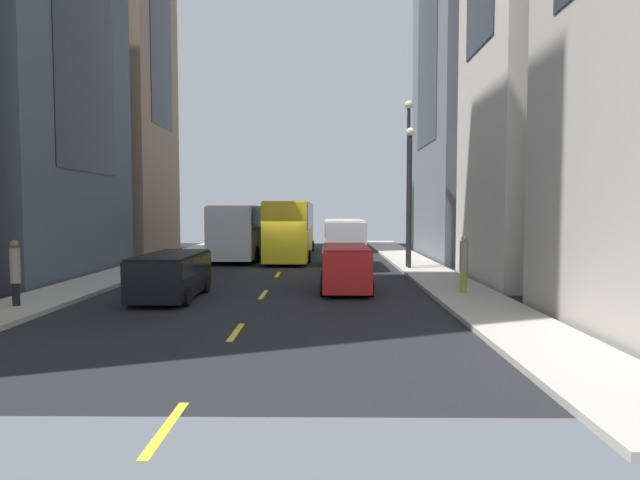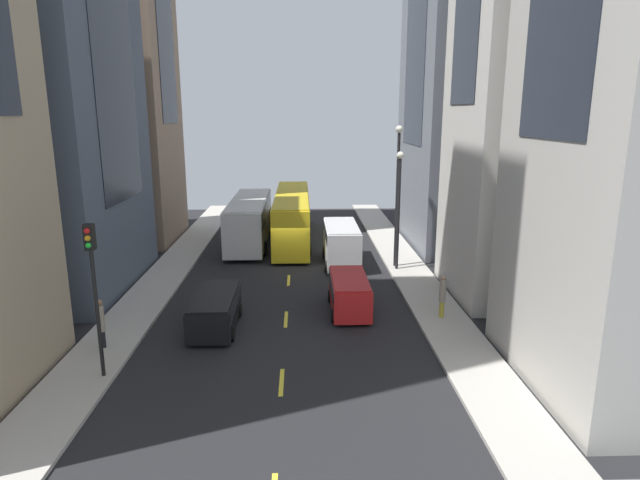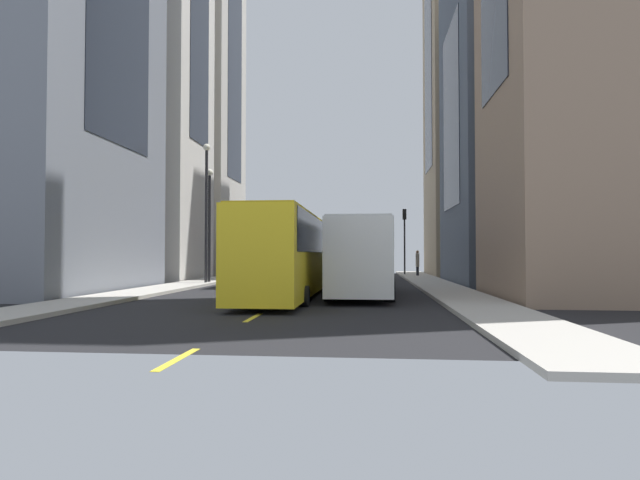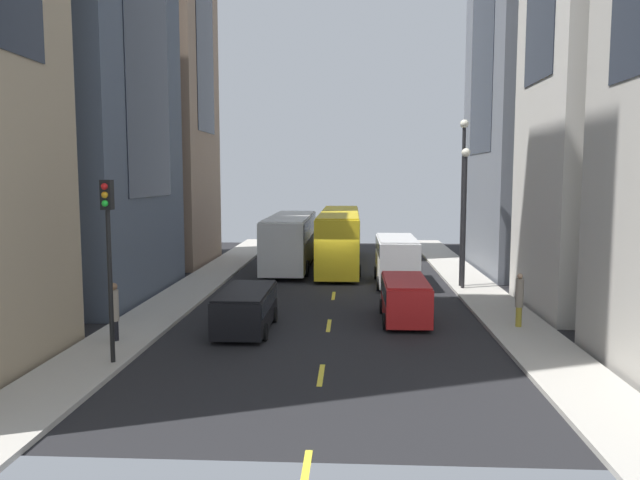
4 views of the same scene
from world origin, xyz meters
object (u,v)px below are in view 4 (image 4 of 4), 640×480
Objects in this scene: city_bus_white at (290,237)px; car_black_0 at (246,306)px; streetcar_yellow at (340,233)px; pedestrian_walking_far at (519,298)px; pedestrian_waiting_curb at (115,310)px; traffic_light_near_corner at (108,236)px; delivery_van_white at (397,257)px; car_red_1 at (405,296)px.

city_bus_white reaches higher than car_black_0.
car_black_0 is at bearing -90.31° from city_bus_white.
pedestrian_walking_far is (7.20, -16.46, -0.88)m from streetcar_yellow.
traffic_light_near_corner is (0.87, -2.43, 2.82)m from pedestrian_waiting_curb.
delivery_van_white is 12.09m from car_black_0.
city_bus_white is 21.02m from traffic_light_near_corner.
streetcar_yellow is at bearing 101.14° from car_red_1.
car_black_0 is 2.20× the size of pedestrian_walking_far.
city_bus_white is 5.49× the size of pedestrian_waiting_curb.
city_bus_white is 0.77× the size of streetcar_yellow.
streetcar_yellow is at bearing 115.33° from delivery_van_white.
pedestrian_walking_far is at bearing 3.21° from car_black_0.
traffic_light_near_corner is (-9.79, -14.86, 2.56)m from delivery_van_white.
streetcar_yellow is 7.12× the size of pedestrian_walking_far.
delivery_van_white is at bearing 33.38° from pedestrian_walking_far.
traffic_light_near_corner is at bearing -125.87° from car_black_0.
pedestrian_waiting_curb is at bearing -158.65° from car_red_1.
city_bus_white is at bearing 137.73° from delivery_van_white.
car_black_0 is at bearing 153.62° from pedestrian_waiting_curb.
pedestrian_walking_far is at bearing -66.38° from streetcar_yellow.
car_red_1 is at bearing -78.86° from streetcar_yellow.
streetcar_yellow reaches higher than car_black_0.
pedestrian_walking_far is (10.32, -15.41, -0.76)m from city_bus_white.
streetcar_yellow reaches higher than city_bus_white.
pedestrian_waiting_curb is at bearing 109.61° from traffic_light_near_corner.
pedestrian_walking_far is at bearing -67.62° from delivery_van_white.
traffic_light_near_corner is at bearing 121.77° from pedestrian_walking_far.
car_red_1 is 4.41m from pedestrian_walking_far.
pedestrian_waiting_curb is (-4.31, -18.20, -0.75)m from city_bus_white.
car_black_0 is (-6.43, -10.22, -0.57)m from delivery_van_white.
delivery_van_white is at bearing -64.67° from streetcar_yellow.
traffic_light_near_corner is (-13.76, -5.22, 2.83)m from pedestrian_walking_far.
traffic_light_near_corner reaches higher than streetcar_yellow.
car_red_1 is at bearing 147.40° from pedestrian_waiting_curb.
streetcar_yellow is 22.74m from traffic_light_near_corner.
city_bus_white reaches higher than car_red_1.
car_red_1 is 0.77× the size of traffic_light_near_corner.
streetcar_yellow is at bearing 73.17° from traffic_light_near_corner.
pedestrian_waiting_curb is 3.82m from traffic_light_near_corner.
car_black_0 is 0.81× the size of traffic_light_near_corner.
streetcar_yellow reaches higher than delivery_van_white.
pedestrian_waiting_curb reaches higher than car_black_0.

